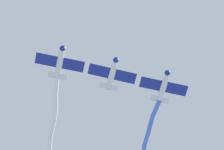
# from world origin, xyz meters

# --- Properties ---
(airplane_lead) EXTENTS (5.51, 6.31, 1.71)m
(airplane_lead) POSITION_xyz_m (4.96, -9.73, 65.97)
(airplane_lead) COLOR silver
(smoke_trail_lead) EXTENTS (12.70, 9.16, 1.60)m
(smoke_trail_lead) POSITION_xyz_m (-3.09, -15.27, 66.58)
(smoke_trail_lead) COLOR white
(airplane_left_wing) EXTENTS (5.56, 6.21, 1.71)m
(airplane_left_wing) POSITION_xyz_m (0.23, -4.00, 66.27)
(airplane_left_wing) COLOR silver
(airplane_right_wing) EXTENTS (5.53, 6.27, 1.71)m
(airplane_right_wing) POSITION_xyz_m (-4.50, 1.72, 65.97)
(airplane_right_wing) COLOR silver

